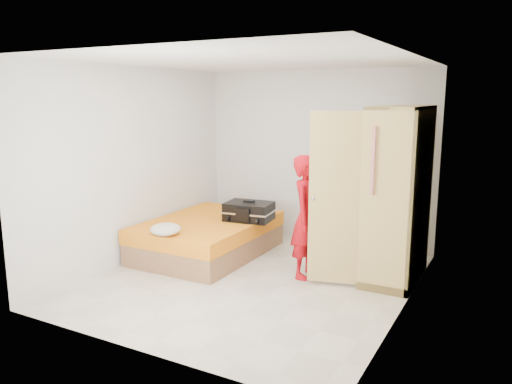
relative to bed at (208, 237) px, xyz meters
The scene contains 7 objects.
room 1.60m from the bed, 29.41° to the right, with size 4.00×4.02×2.60m.
bed is the anchor object (origin of this frame).
wardrobe 2.62m from the bed, ahead, with size 1.16×1.32×2.10m.
person 1.66m from the bed, ahead, with size 0.55×0.36×1.52m, color red.
suitcase 0.69m from the bed, 27.16° to the left, with size 0.71×0.56×0.28m.
round_cushion 0.96m from the bed, 91.59° to the right, with size 0.38×0.38×0.15m, color silver.
pillow 0.92m from the bed, 78.18° to the left, with size 0.60×0.31×0.11m, color silver.
Camera 1 is at (2.79, -5.07, 2.21)m, focal length 35.00 mm.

